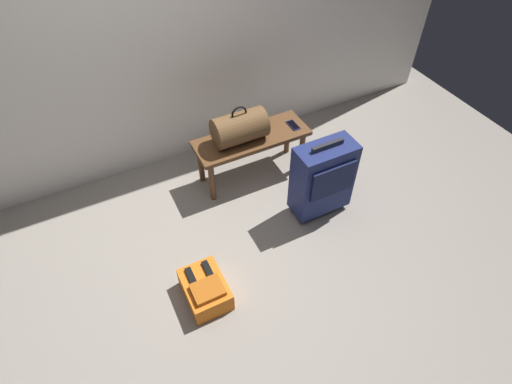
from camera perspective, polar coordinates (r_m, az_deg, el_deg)
The scene contains 7 objects.
ground_plane at distance 3.09m, azimuth -3.35°, elevation -12.69°, with size 6.60×6.60×0.00m, color gray.
back_wall at distance 3.38m, azimuth -16.79°, elevation 22.99°, with size 6.00×0.10×2.80m, color silver.
bench at distance 3.58m, azimuth -0.59°, elevation 6.86°, with size 1.00×0.36×0.44m.
duffel_bag_brown at distance 3.42m, azimuth -2.28°, elevation 8.92°, with size 0.44×0.26×0.34m.
cell_phone at distance 3.67m, azimuth 5.17°, elevation 9.23°, with size 0.07×0.14×0.01m.
suitcase_upright_navy at distance 3.30m, azimuth 9.25°, elevation 1.95°, with size 0.48×0.26×0.72m.
backpack_orange at distance 2.98m, azimuth -7.03°, elevation -13.28°, with size 0.28×0.38×0.21m.
Camera 1 is at (-0.56, -1.49, 2.65)m, focal length 28.83 mm.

